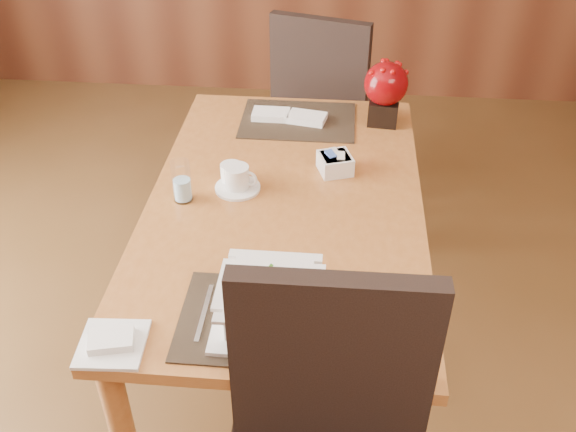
# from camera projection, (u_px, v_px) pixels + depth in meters

# --- Properties ---
(dining_table) EXTENTS (0.90, 1.50, 0.75)m
(dining_table) POSITION_uv_depth(u_px,v_px,m) (285.00, 223.00, 2.17)
(dining_table) COLOR #AE6830
(dining_table) RESTS_ON ground
(placemat_near) EXTENTS (0.45, 0.33, 0.01)m
(placemat_near) POSITION_uv_depth(u_px,v_px,m) (265.00, 320.00, 1.67)
(placemat_near) COLOR black
(placemat_near) RESTS_ON dining_table
(placemat_far) EXTENTS (0.45, 0.33, 0.01)m
(placemat_far) POSITION_uv_depth(u_px,v_px,m) (298.00, 120.00, 2.55)
(placemat_far) COLOR black
(placemat_far) RESTS_ON dining_table
(soup_setting) EXTENTS (0.29, 0.29, 0.12)m
(soup_setting) POSITION_uv_depth(u_px,v_px,m) (271.00, 303.00, 1.64)
(soup_setting) COLOR white
(soup_setting) RESTS_ON dining_table
(coffee_cup) EXTENTS (0.15, 0.15, 0.09)m
(coffee_cup) POSITION_uv_depth(u_px,v_px,m) (237.00, 180.00, 2.14)
(coffee_cup) COLOR white
(coffee_cup) RESTS_ON dining_table
(water_glass) EXTENTS (0.08, 0.08, 0.14)m
(water_glass) POSITION_uv_depth(u_px,v_px,m) (182.00, 181.00, 2.07)
(water_glass) COLOR white
(water_glass) RESTS_ON dining_table
(creamer_jug) EXTENTS (0.12, 0.12, 0.07)m
(creamer_jug) POSITION_uv_depth(u_px,v_px,m) (232.00, 173.00, 2.17)
(creamer_jug) COLOR white
(creamer_jug) RESTS_ON dining_table
(sugar_caddy) EXTENTS (0.14, 0.14, 0.06)m
(sugar_caddy) POSITION_uv_depth(u_px,v_px,m) (335.00, 163.00, 2.23)
(sugar_caddy) COLOR white
(sugar_caddy) RESTS_ON dining_table
(berry_decor) EXTENTS (0.17, 0.17, 0.25)m
(berry_decor) POSITION_uv_depth(u_px,v_px,m) (386.00, 89.00, 2.46)
(berry_decor) COLOR black
(berry_decor) RESTS_ON dining_table
(napkins_far) EXTENTS (0.30, 0.14, 0.03)m
(napkins_far) POSITION_uv_depth(u_px,v_px,m) (291.00, 116.00, 2.54)
(napkins_far) COLOR white
(napkins_far) RESTS_ON dining_table
(bread_plate) EXTENTS (0.17, 0.17, 0.01)m
(bread_plate) POSITION_uv_depth(u_px,v_px,m) (112.00, 344.00, 1.60)
(bread_plate) COLOR white
(bread_plate) RESTS_ON dining_table
(far_chair) EXTENTS (0.58, 0.59, 1.02)m
(far_chair) POSITION_uv_depth(u_px,v_px,m) (326.00, 101.00, 3.08)
(far_chair) COLOR black
(far_chair) RESTS_ON ground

